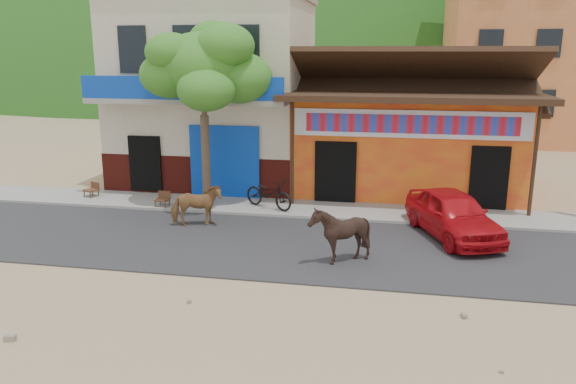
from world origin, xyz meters
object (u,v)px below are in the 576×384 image
Objects in this scene: cafe_chair_right at (162,193)px; scooter at (269,193)px; cow_dark at (340,234)px; red_car at (453,214)px; cow_tan at (196,206)px; cafe_chair_left at (91,184)px; tree at (204,115)px.

scooter is at bearing 8.69° from cafe_chair_right.
red_car is (2.96, 2.58, -0.07)m from cow_dark.
cafe_chair_left is at bearing 42.55° from cow_tan.
cow_dark is 3.92m from red_car.
tree is 6.91m from cow_dark.
cafe_chair_left is 1.03× the size of cafe_chair_right.
scooter reaches higher than cafe_chair_left.
red_car is at bearing -108.22° from cow_tan.
cow_dark is 1.60× the size of cafe_chair_left.
cow_tan is 2.41m from cafe_chair_right.
tree is 4.06× the size of cow_dark.
cow_dark is 5.04m from scooter.
red_car reaches higher than cafe_chair_right.
red_car reaches higher than scooter.
red_car is 4.33× the size of cafe_chair_right.
cow_tan is at bearing -40.39° from cafe_chair_right.
cow_dark is at bearing -1.97° from cafe_chair_left.
red_car reaches higher than cafe_chair_left.
scooter is at bearing -62.07° from cow_tan.
cafe_chair_left is at bearing 168.16° from cafe_chair_right.
cow_tan is at bearing -2.12° from cafe_chair_left.
scooter is at bearing 142.64° from red_car.
cow_tan is 5.33m from cafe_chair_left.
cow_tan is 1.02× the size of cow_dark.
cow_tan is 5.00m from cow_dark.
cow_tan is 7.47m from red_car.
cow_tan is 1.67× the size of cafe_chair_right.
cow_tan is at bearing -79.79° from tree.
cafe_chair_right is (3.00, -0.73, -0.01)m from cafe_chair_left.
tree is 3.99× the size of cow_tan.
red_car is 9.32m from cafe_chair_right.
cow_dark reaches higher than cow_tan.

